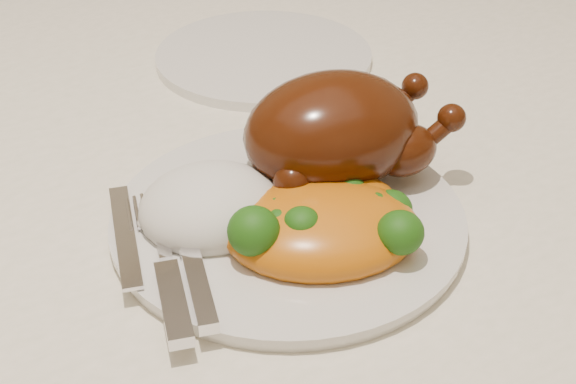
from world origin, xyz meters
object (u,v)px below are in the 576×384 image
dining_table (98,264)px  side_plate (264,56)px  roast_chicken (337,130)px  dinner_plate (288,220)px

dining_table → side_plate: side_plate is taller
dining_table → roast_chicken: size_ratio=9.06×
side_plate → dinner_plate: bearing=-115.6°
dining_table → roast_chicken: 0.26m
side_plate → roast_chicken: 0.25m
dining_table → roast_chicken: bearing=-38.8°
dinner_plate → roast_chicken: 0.08m
dining_table → roast_chicken: (0.16, -0.13, 0.16)m
side_plate → roast_chicken: roast_chicken is taller
dinner_plate → roast_chicken: bearing=22.9°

